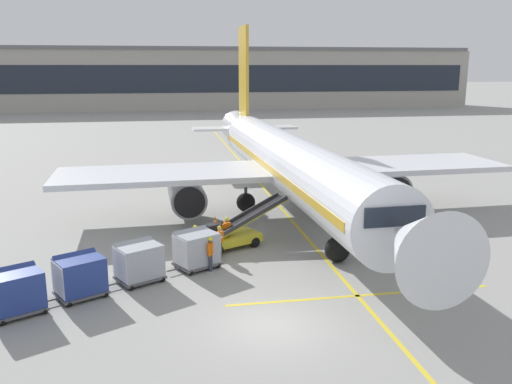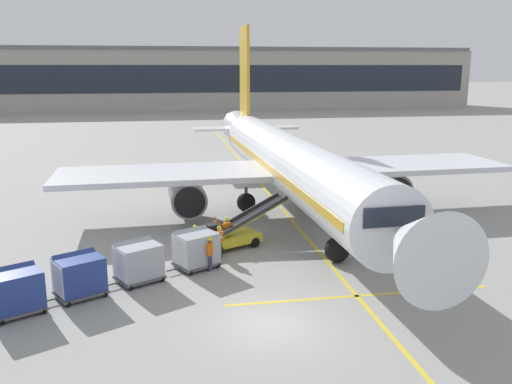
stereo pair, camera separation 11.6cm
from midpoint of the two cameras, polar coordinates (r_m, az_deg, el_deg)
name	(u,v)px [view 1 (the left image)]	position (r m, az deg, el deg)	size (l,w,h in m)	color
ground_plane	(269,325)	(21.66, 1.21, -13.82)	(600.00, 600.00, 0.00)	gray
parked_airplane	(288,163)	(36.55, 3.26, 3.09)	(30.51, 39.95, 13.39)	silver
belt_loader	(234,233)	(30.08, -2.48, -4.31)	(5.48, 3.49, 2.56)	gold
baggage_cart_lead	(196,248)	(27.14, -6.46, -5.91)	(2.77, 2.36, 1.91)	#515156
baggage_cart_second	(139,261)	(25.87, -12.39, -7.11)	(2.77, 2.36, 1.91)	#515156
baggage_cart_third	(79,275)	(24.89, -18.22, -8.30)	(2.77, 2.36, 1.91)	#515156
baggage_cart_fourth	(16,290)	(24.19, -24.07, -9.44)	(2.77, 2.36, 1.91)	#515156
ground_crew_by_loader	(210,251)	(26.65, -4.95, -6.24)	(0.34, 0.55, 1.74)	#333847
ground_crew_by_carts	(196,239)	(28.61, -6.49, -4.91)	(0.31, 0.56, 1.74)	black
ground_crew_marshaller	(220,240)	(28.32, -3.97, -5.04)	(0.43, 0.45, 1.74)	#514C42
ground_crew_wingwalker	(227,230)	(29.87, -3.19, -4.06)	(0.53, 0.37, 1.74)	black
safety_cone_engine_keepout	(215,222)	(33.87, -4.43, -3.15)	(0.62, 0.62, 0.70)	black
apron_guidance_line_lead_in	(287,215)	(36.59, 3.21, -2.44)	(0.20, 110.00, 0.01)	yellow
apron_guidance_line_stop_bar	(361,295)	(24.58, 10.90, -10.64)	(12.00, 0.20, 0.01)	yellow
terminal_building	(172,78)	(130.29, -8.82, 11.73)	(141.55, 14.47, 14.05)	#A8A399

